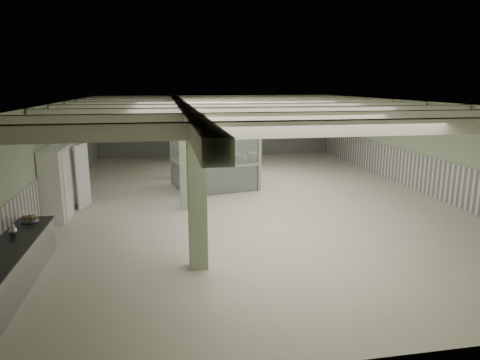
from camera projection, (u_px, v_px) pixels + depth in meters
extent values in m
plane|color=beige|center=(250.00, 198.00, 16.42)|extent=(20.00, 20.00, 0.00)
cube|color=silver|center=(251.00, 103.00, 15.63)|extent=(14.00, 20.00, 0.02)
cube|color=#93A584|center=(217.00, 126.00, 25.62)|extent=(14.00, 0.02, 3.60)
cube|color=#93A584|center=(385.00, 253.00, 6.43)|extent=(14.00, 0.02, 3.60)
cube|color=#93A584|center=(53.00, 157.00, 14.81)|extent=(0.02, 20.00, 3.60)
cube|color=#93A584|center=(420.00, 147.00, 17.24)|extent=(0.02, 20.00, 3.60)
cube|color=silver|center=(57.00, 186.00, 15.05)|extent=(0.05, 19.90, 1.50)
cube|color=silver|center=(418.00, 172.00, 17.47)|extent=(0.05, 19.90, 1.50)
cube|color=silver|center=(217.00, 143.00, 25.83)|extent=(13.90, 0.05, 1.50)
cube|color=white|center=(182.00, 109.00, 15.24)|extent=(0.45, 19.90, 0.40)
cube|color=white|center=(328.00, 128.00, 8.47)|extent=(13.90, 0.35, 0.32)
cube|color=white|center=(291.00, 118.00, 10.87)|extent=(13.90, 0.35, 0.32)
cube|color=white|center=(267.00, 112.00, 13.27)|extent=(13.90, 0.35, 0.32)
cube|color=white|center=(251.00, 108.00, 15.67)|extent=(13.90, 0.35, 0.32)
cube|color=white|center=(239.00, 104.00, 18.07)|extent=(13.90, 0.35, 0.32)
cube|color=white|center=(230.00, 102.00, 20.47)|extent=(13.90, 0.35, 0.32)
cube|color=white|center=(223.00, 100.00, 22.87)|extent=(13.90, 0.35, 0.32)
cube|color=#A0B18F|center=(197.00, 194.00, 9.83)|extent=(0.42, 0.42, 3.60)
cube|color=#A0B18F|center=(185.00, 158.00, 14.63)|extent=(0.42, 0.42, 3.60)
cube|color=#A0B18F|center=(179.00, 139.00, 19.43)|extent=(0.42, 0.42, 3.60)
cube|color=#A0B18F|center=(176.00, 130.00, 23.27)|extent=(0.42, 0.42, 3.60)
cone|color=#304030|center=(309.00, 132.00, 11.04)|extent=(0.44, 0.44, 0.22)
cone|color=#304030|center=(261.00, 117.00, 16.32)|extent=(0.44, 0.44, 0.22)
cone|color=#304030|center=(238.00, 109.00, 21.11)|extent=(0.44, 0.44, 0.22)
cube|color=#AAAAAF|center=(5.00, 274.00, 8.82)|extent=(0.83, 4.94, 0.88)
cube|color=black|center=(3.00, 254.00, 8.72)|extent=(0.87, 4.98, 0.04)
cube|color=white|center=(60.00, 179.00, 14.16)|extent=(0.65, 2.59, 2.37)
cube|color=white|center=(67.00, 183.00, 13.65)|extent=(0.06, 0.97, 2.27)
cube|color=white|center=(79.00, 174.00, 14.91)|extent=(0.29, 0.96, 2.27)
cube|color=silver|center=(68.00, 183.00, 13.66)|extent=(0.02, 0.05, 0.30)
cube|color=silver|center=(76.00, 175.00, 14.79)|extent=(0.02, 0.05, 0.30)
cube|color=#99AD8A|center=(188.00, 166.00, 16.16)|extent=(0.14, 0.14, 2.49)
cube|color=#99AD8A|center=(172.00, 156.00, 18.39)|extent=(0.14, 0.14, 2.49)
cube|color=#99AD8A|center=(259.00, 160.00, 17.30)|extent=(0.14, 0.14, 2.49)
cube|color=#99AD8A|center=(236.00, 152.00, 19.54)|extent=(0.14, 0.14, 2.49)
cube|color=#99AD8A|center=(214.00, 127.00, 17.56)|extent=(3.77, 3.39, 0.12)
cube|color=silver|center=(225.00, 180.00, 16.88)|extent=(2.73, 0.68, 1.05)
cube|color=silver|center=(225.00, 149.00, 16.61)|extent=(2.73, 0.68, 1.22)
cube|color=silver|center=(205.00, 169.00, 19.12)|extent=(2.73, 0.68, 1.05)
cube|color=silver|center=(205.00, 142.00, 18.85)|extent=(2.73, 0.68, 1.22)
cube|color=silver|center=(180.00, 177.00, 17.43)|extent=(0.57, 2.25, 1.05)
cube|color=silver|center=(179.00, 147.00, 17.16)|extent=(0.57, 2.25, 1.22)
cube|color=silver|center=(247.00, 171.00, 18.57)|extent=(0.57, 2.25, 1.05)
cube|color=silver|center=(247.00, 143.00, 18.30)|extent=(0.57, 2.25, 1.22)
cube|color=#56594A|center=(254.00, 170.00, 18.04)|extent=(0.51, 0.70, 1.47)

